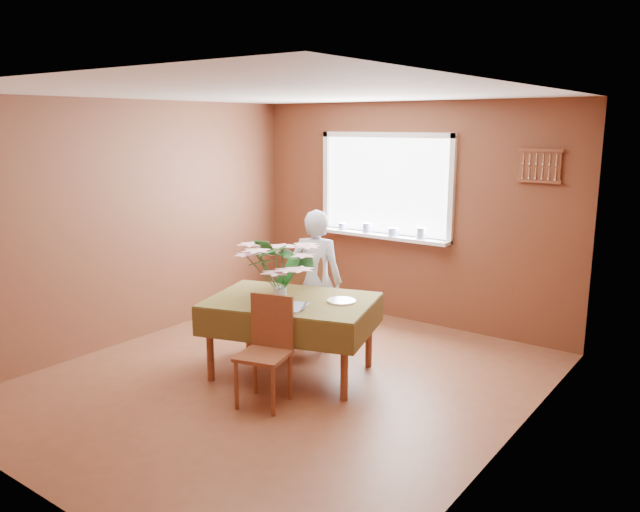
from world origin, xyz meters
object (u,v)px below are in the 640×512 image
Objects in this scene: flower_bouquet at (279,266)px; seated_woman at (316,281)px; chair_far at (311,296)px; dining_table at (291,308)px; chair_near at (267,345)px.

seated_woman is at bearing 104.43° from flower_bouquet.
flower_bouquet is at bearing 107.18° from chair_far.
seated_woman is 0.91m from flower_bouquet.
dining_table is 0.68m from seated_woman.
chair_near is 1.30m from seated_woman.
flower_bouquet is at bearing -102.74° from dining_table.
chair_near is at bearing -64.05° from flower_bouquet.
chair_far is 0.68× the size of seated_woman.
chair_far reaches higher than dining_table.
dining_table is 2.76× the size of flower_bouquet.
chair_far is 0.23m from seated_woman.
chair_near is 0.71m from flower_bouquet.
flower_bouquet reaches higher than chair_near.
chair_near is 0.62× the size of seated_woman.
chair_far is 1.59× the size of flower_bouquet.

